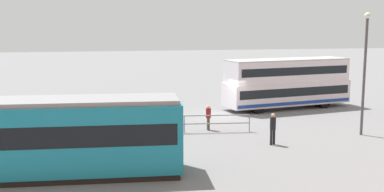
{
  "coord_description": "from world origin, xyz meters",
  "views": [
    {
      "loc": [
        9.01,
        32.0,
        6.57
      ],
      "look_at": [
        3.56,
        4.62,
        2.23
      ],
      "focal_mm": 44.14,
      "sensor_mm": 36.0,
      "label": 1
    }
  ],
  "objects_px": {
    "pedestrian_near_railing": "(208,116)",
    "info_sign": "(107,109)",
    "double_decker_bus": "(287,83)",
    "pedestrian_crossing": "(273,127)",
    "street_lamp": "(365,65)",
    "tram_yellow": "(35,137)"
  },
  "relations": [
    {
      "from": "double_decker_bus",
      "to": "pedestrian_near_railing",
      "type": "relative_size",
      "value": 6.59
    },
    {
      "from": "tram_yellow",
      "to": "pedestrian_crossing",
      "type": "distance_m",
      "value": 12.34
    },
    {
      "from": "tram_yellow",
      "to": "street_lamp",
      "type": "distance_m",
      "value": 18.57
    },
    {
      "from": "pedestrian_near_railing",
      "to": "info_sign",
      "type": "relative_size",
      "value": 0.68
    },
    {
      "from": "double_decker_bus",
      "to": "tram_yellow",
      "type": "height_order",
      "value": "double_decker_bus"
    },
    {
      "from": "pedestrian_near_railing",
      "to": "pedestrian_crossing",
      "type": "relative_size",
      "value": 0.91
    },
    {
      "from": "double_decker_bus",
      "to": "pedestrian_near_railing",
      "type": "distance_m",
      "value": 9.97
    },
    {
      "from": "pedestrian_crossing",
      "to": "street_lamp",
      "type": "xyz_separation_m",
      "value": [
        -5.99,
        -1.16,
        3.16
      ]
    },
    {
      "from": "info_sign",
      "to": "street_lamp",
      "type": "xyz_separation_m",
      "value": [
        -14.78,
        2.63,
        2.55
      ]
    },
    {
      "from": "street_lamp",
      "to": "info_sign",
      "type": "bearing_deg",
      "value": -10.08
    },
    {
      "from": "pedestrian_crossing",
      "to": "info_sign",
      "type": "height_order",
      "value": "info_sign"
    },
    {
      "from": "pedestrian_crossing",
      "to": "tram_yellow",
      "type": "bearing_deg",
      "value": 15.06
    },
    {
      "from": "double_decker_bus",
      "to": "pedestrian_near_railing",
      "type": "bearing_deg",
      "value": 39.02
    },
    {
      "from": "tram_yellow",
      "to": "pedestrian_near_railing",
      "type": "bearing_deg",
      "value": -141.66
    },
    {
      "from": "double_decker_bus",
      "to": "pedestrian_near_railing",
      "type": "height_order",
      "value": "double_decker_bus"
    },
    {
      "from": "tram_yellow",
      "to": "street_lamp",
      "type": "xyz_separation_m",
      "value": [
        -17.89,
        -4.37,
        2.41
      ]
    },
    {
      "from": "double_decker_bus",
      "to": "info_sign",
      "type": "bearing_deg",
      "value": 25.4
    },
    {
      "from": "tram_yellow",
      "to": "pedestrian_near_railing",
      "type": "xyz_separation_m",
      "value": [
        -9.28,
        -7.34,
        -0.86
      ]
    },
    {
      "from": "double_decker_bus",
      "to": "pedestrian_crossing",
      "type": "distance_m",
      "value": 11.6
    },
    {
      "from": "pedestrian_near_railing",
      "to": "info_sign",
      "type": "distance_m",
      "value": 6.22
    },
    {
      "from": "double_decker_bus",
      "to": "street_lamp",
      "type": "height_order",
      "value": "street_lamp"
    },
    {
      "from": "double_decker_bus",
      "to": "pedestrian_near_railing",
      "type": "xyz_separation_m",
      "value": [
        7.7,
        6.24,
        -1.05
      ]
    }
  ]
}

